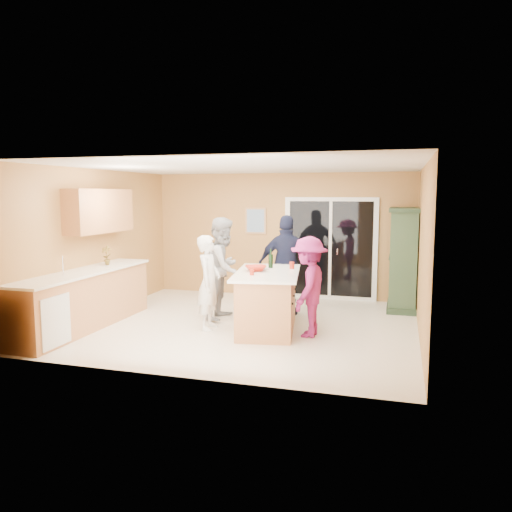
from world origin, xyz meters
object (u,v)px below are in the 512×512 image
(woman_navy, at_px, (287,266))
(kitchen_island, at_px, (267,303))
(woman_grey, at_px, (224,268))
(woman_magenta, at_px, (309,287))
(green_hutch, at_px, (403,260))
(woman_white, at_px, (209,283))

(woman_navy, bearing_deg, kitchen_island, 82.98)
(woman_grey, distance_m, woman_magenta, 1.77)
(kitchen_island, xyz_separation_m, woman_magenta, (0.68, -0.13, 0.32))
(green_hutch, relative_size, woman_white, 1.26)
(green_hutch, relative_size, woman_magenta, 1.25)
(green_hutch, bearing_deg, woman_grey, -152.81)
(green_hutch, xyz_separation_m, woman_magenta, (-1.38, -2.23, -0.17))
(kitchen_island, relative_size, green_hutch, 1.01)
(green_hutch, bearing_deg, kitchen_island, -134.46)
(woman_white, distance_m, woman_grey, 0.76)
(woman_grey, bearing_deg, woman_navy, -61.26)
(woman_magenta, bearing_deg, kitchen_island, -96.84)
(woman_white, xyz_separation_m, woman_navy, (1.00, 1.24, 0.14))
(woman_grey, height_order, woman_navy, woman_navy)
(green_hutch, bearing_deg, woman_white, -142.54)
(woman_white, xyz_separation_m, woman_grey, (-0.02, 0.75, 0.13))
(kitchen_island, relative_size, woman_magenta, 1.27)
(woman_white, height_order, woman_magenta, woman_magenta)
(woman_grey, bearing_deg, woman_magenta, -110.16)
(woman_navy, bearing_deg, woman_white, 48.40)
(kitchen_island, bearing_deg, green_hutch, 36.07)
(green_hutch, bearing_deg, woman_magenta, -121.68)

